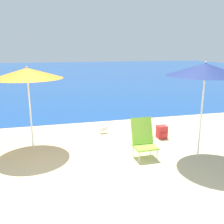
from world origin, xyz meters
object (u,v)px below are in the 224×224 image
Objects in this scene: beach_umbrella_orange at (27,73)px; seagull at (103,129)px; beach_umbrella_navy at (205,70)px; beach_chair_lime at (143,138)px; backpack_red at (162,132)px.

beach_umbrella_orange reaches higher than seagull.
beach_chair_lime is at bearing 162.67° from beach_umbrella_navy.
beach_chair_lime is at bearing -24.00° from beach_umbrella_orange.
beach_umbrella_orange is at bearing 158.10° from beach_umbrella_navy.
backpack_red is (0.95, 1.01, -0.27)m from beach_chair_lime.
seagull is (-0.53, 1.79, -0.31)m from beach_chair_lime.
backpack_red reaches higher than seagull.
seagull is at bearing 152.12° from backpack_red.
backpack_red is at bearing 99.82° from beach_umbrella_navy.
beach_umbrella_orange reaches higher than backpack_red.
beach_chair_lime reaches higher than seagull.
beach_umbrella_navy reaches higher than beach_umbrella_orange.
seagull is at bearing 128.55° from beach_umbrella_navy.
beach_chair_lime is (-1.19, 0.37, -1.53)m from beach_umbrella_navy.
beach_umbrella_orange reaches higher than beach_chair_lime.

